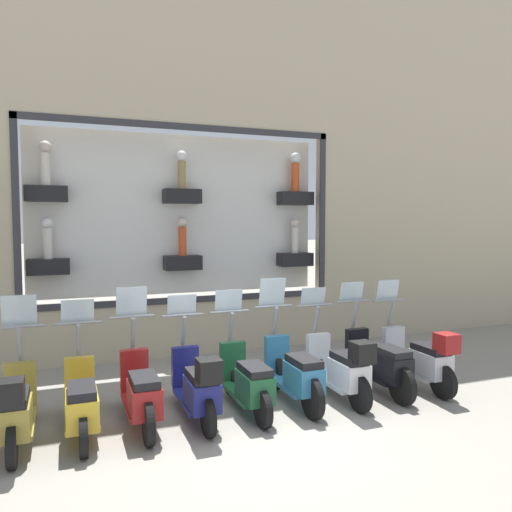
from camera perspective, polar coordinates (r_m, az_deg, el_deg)
name	(u,v)px	position (r m, az deg, el deg)	size (l,w,h in m)	color
ground_plane	(248,420)	(6.82, -0.96, -18.28)	(120.00, 120.00, 0.00)	gray
building_facade	(183,109)	(10.02, -8.39, 16.31)	(1.23, 36.00, 9.28)	tan
scooter_silver_0	(421,359)	(8.26, 18.34, -11.06)	(1.80, 0.61, 1.60)	black
scooter_black_1	(380,364)	(7.90, 13.96, -11.86)	(1.81, 0.61, 1.60)	black
scooter_white_2	(341,368)	(7.47, 9.71, -12.54)	(1.80, 0.60, 1.54)	black
scooter_teal_3	(295,373)	(7.21, 4.43, -13.23)	(1.81, 0.60, 1.72)	black
scooter_green_4	(248,381)	(6.95, -0.98, -14.13)	(1.80, 0.61, 1.58)	black
scooter_navy_5	(198,386)	(6.68, -6.68, -14.58)	(1.79, 0.60, 1.53)	black
scooter_red_6	(141,393)	(6.63, -12.99, -14.99)	(1.81, 0.60, 1.68)	black
scooter_yellow_7	(81,403)	(6.57, -19.34, -15.54)	(1.79, 0.61, 1.54)	black
scooter_olive_8	(15,408)	(6.52, -25.79, -15.42)	(1.79, 0.61, 1.64)	black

